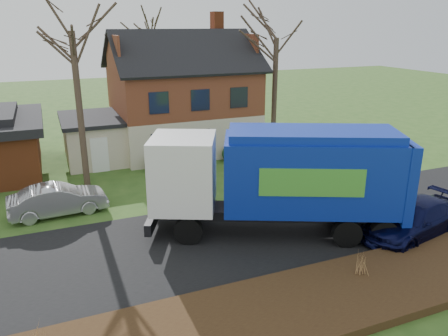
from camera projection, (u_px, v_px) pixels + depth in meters
name	position (u px, v px, depth m)	size (l,w,h in m)	color
ground	(238.00, 236.00, 18.31)	(120.00, 120.00, 0.00)	#2C4E1A
road	(238.00, 235.00, 18.30)	(80.00, 7.00, 0.02)	black
mulch_verge	(308.00, 304.00, 13.61)	(80.00, 3.50, 0.30)	black
main_house	(175.00, 92.00, 29.78)	(12.95, 8.95, 9.26)	beige
garbage_truck	(283.00, 175.00, 17.81)	(10.67, 6.88, 4.48)	black
silver_sedan	(58.00, 200.00, 20.15)	(1.52, 4.35, 1.43)	#A1A2A8
navy_wagon	(414.00, 219.00, 18.06)	(2.12, 5.21, 1.51)	black
tree_front_west	(69.00, 5.00, 21.17)	(3.80, 3.80, 11.30)	#46362A
tree_front_east	(277.00, 18.00, 27.96)	(3.91, 3.91, 10.85)	#403126
tree_back	(150.00, 15.00, 35.09)	(3.45, 3.45, 10.92)	#413527
grass_clump_mid	(361.00, 263.00, 14.80)	(0.30, 0.25, 0.85)	#A07546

